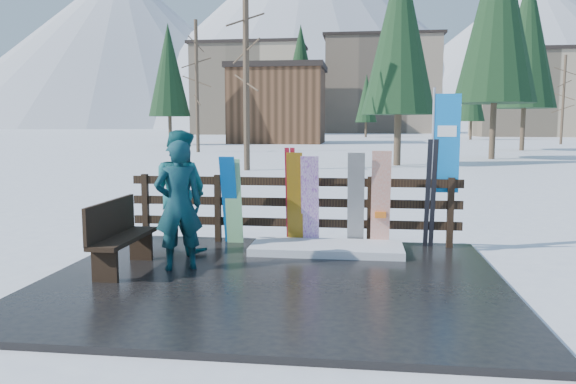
# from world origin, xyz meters

# --- Properties ---
(ground) EXTENTS (700.00, 700.00, 0.00)m
(ground) POSITION_xyz_m (0.00, 0.00, 0.00)
(ground) COLOR white
(ground) RESTS_ON ground
(deck) EXTENTS (6.00, 5.00, 0.08)m
(deck) POSITION_xyz_m (0.00, 0.00, 0.04)
(deck) COLOR black
(deck) RESTS_ON ground
(fence) EXTENTS (5.60, 0.10, 1.15)m
(fence) POSITION_xyz_m (0.00, 2.20, 0.74)
(fence) COLOR black
(fence) RESTS_ON deck
(snow_patch) EXTENTS (2.39, 1.00, 0.12)m
(snow_patch) POSITION_xyz_m (0.62, 1.60, 0.14)
(snow_patch) COLOR white
(snow_patch) RESTS_ON deck
(bench) EXTENTS (0.41, 1.50, 0.97)m
(bench) POSITION_xyz_m (-2.17, 0.12, 0.60)
(bench) COLOR black
(bench) RESTS_ON deck
(snowboard_0) EXTENTS (0.25, 0.42, 1.49)m
(snowboard_0) POSITION_xyz_m (-1.04, 1.98, 0.82)
(snowboard_0) COLOR blue
(snowboard_0) RESTS_ON deck
(snowboard_1) EXTENTS (0.28, 0.27, 1.45)m
(snowboard_1) POSITION_xyz_m (-0.97, 1.98, 0.80)
(snowboard_1) COLOR white
(snowboard_1) RESTS_ON deck
(snowboard_2) EXTENTS (0.26, 0.25, 1.56)m
(snowboard_2) POSITION_xyz_m (0.06, 1.98, 0.86)
(snowboard_2) COLOR orange
(snowboard_2) RESTS_ON deck
(snowboard_3) EXTENTS (0.29, 0.27, 1.50)m
(snowboard_3) POSITION_xyz_m (0.31, 1.98, 0.83)
(snowboard_3) COLOR silver
(snowboard_3) RESTS_ON deck
(snowboard_4) EXTENTS (0.27, 0.42, 1.57)m
(snowboard_4) POSITION_xyz_m (1.06, 1.98, 0.86)
(snowboard_4) COLOR black
(snowboard_4) RESTS_ON deck
(snowboard_5) EXTENTS (0.31, 0.28, 1.60)m
(snowboard_5) POSITION_xyz_m (1.46, 1.98, 0.88)
(snowboard_5) COLOR silver
(snowboard_5) RESTS_ON deck
(ski_pair_a) EXTENTS (0.16, 0.31, 1.64)m
(ski_pair_a) POSITION_xyz_m (-0.02, 2.05, 0.90)
(ski_pair_a) COLOR maroon
(ski_pair_a) RESTS_ON deck
(ski_pair_b) EXTENTS (0.17, 0.36, 1.78)m
(ski_pair_b) POSITION_xyz_m (2.26, 2.05, 0.97)
(ski_pair_b) COLOR black
(ski_pair_b) RESTS_ON deck
(rental_flag) EXTENTS (0.45, 0.04, 2.60)m
(rental_flag) POSITION_xyz_m (2.46, 2.25, 1.69)
(rental_flag) COLOR silver
(rental_flag) RESTS_ON deck
(person_front) EXTENTS (0.78, 0.67, 1.80)m
(person_front) POSITION_xyz_m (-1.35, 0.27, 0.98)
(person_front) COLOR #0E4941
(person_front) RESTS_ON deck
(person_back) EXTENTS (1.14, 1.02, 1.92)m
(person_back) POSITION_xyz_m (-1.68, 1.34, 1.04)
(person_back) COLOR #115258
(person_back) RESTS_ON deck
(resort_buildings) EXTENTS (73.00, 87.60, 22.60)m
(resort_buildings) POSITION_xyz_m (1.03, 115.41, 9.81)
(resort_buildings) COLOR tan
(resort_buildings) RESTS_ON ground
(trees) EXTENTS (42.21, 68.87, 13.43)m
(trees) POSITION_xyz_m (3.05, 46.94, 6.10)
(trees) COLOR #382B1E
(trees) RESTS_ON ground
(mountains) EXTENTS (520.00, 260.00, 120.00)m
(mountains) POSITION_xyz_m (-10.50, 328.41, 50.20)
(mountains) COLOR white
(mountains) RESTS_ON ground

